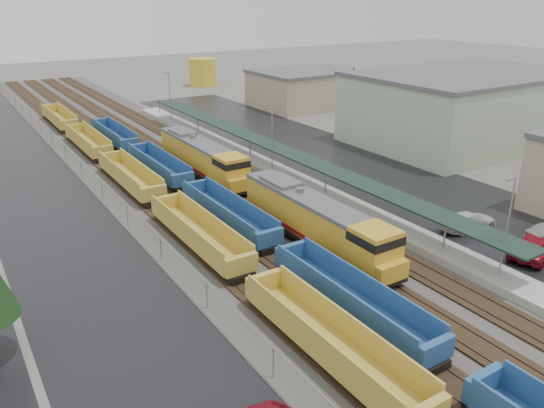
% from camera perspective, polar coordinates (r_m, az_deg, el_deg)
% --- Properties ---
extents(ballast_strip, '(20.00, 160.00, 0.08)m').
position_cam_1_polar(ballast_strip, '(66.02, -11.72, 4.30)').
color(ballast_strip, '#302D2B').
rests_on(ballast_strip, ground).
extents(trackbed, '(14.60, 160.00, 0.22)m').
position_cam_1_polar(trackbed, '(65.99, -11.73, 4.40)').
color(trackbed, black).
rests_on(trackbed, ground).
extents(west_parking_lot, '(10.00, 160.00, 0.02)m').
position_cam_1_polar(west_parking_lot, '(62.68, -24.55, 1.80)').
color(west_parking_lot, black).
rests_on(west_parking_lot, ground).
extents(east_commuter_lot, '(16.00, 100.00, 0.02)m').
position_cam_1_polar(east_commuter_lot, '(66.82, 6.92, 4.78)').
color(east_commuter_lot, black).
rests_on(east_commuter_lot, ground).
extents(station_platform, '(3.00, 80.00, 8.00)m').
position_cam_1_polar(station_platform, '(61.26, 0.01, 4.09)').
color(station_platform, '#9E9B93').
rests_on(station_platform, ground).
extents(chainlink_fence, '(0.08, 160.04, 2.02)m').
position_cam_1_polar(chainlink_fence, '(61.59, -19.53, 3.77)').
color(chainlink_fence, gray).
rests_on(chainlink_fence, ground).
extents(industrial_buildings, '(32.52, 75.30, 9.50)m').
position_cam_1_polar(industrial_buildings, '(76.24, 20.27, 8.99)').
color(industrial_buildings, tan).
rests_on(industrial_buildings, ground).
extents(distant_hills, '(301.00, 140.00, 25.20)m').
position_cam_1_polar(distant_hills, '(221.14, -15.38, 15.87)').
color(distant_hills, '#495744').
rests_on(distant_hills, ground).
extents(tree_east, '(4.40, 4.40, 10.00)m').
position_cam_1_polar(tree_east, '(77.00, 8.65, 11.87)').
color(tree_east, '#332316').
rests_on(tree_east, ground).
extents(locomotive_lead, '(2.83, 18.68, 4.23)m').
position_cam_1_polar(locomotive_lead, '(42.41, 4.92, -1.94)').
color(locomotive_lead, black).
rests_on(locomotive_lead, ground).
extents(locomotive_trail, '(2.83, 18.68, 4.23)m').
position_cam_1_polar(locomotive_trail, '(59.42, -7.41, 4.90)').
color(locomotive_trail, black).
rests_on(locomotive_trail, ground).
extents(well_string_yellow, '(2.60, 116.91, 2.30)m').
position_cam_1_polar(well_string_yellow, '(43.22, -7.88, -3.22)').
color(well_string_yellow, gold).
rests_on(well_string_yellow, ground).
extents(well_string_blue, '(2.52, 97.86, 2.23)m').
position_cam_1_polar(well_string_blue, '(40.36, 0.81, -4.92)').
color(well_string_blue, navy).
rests_on(well_string_blue, ground).
extents(storage_tank, '(5.98, 5.98, 5.98)m').
position_cam_1_polar(storage_tank, '(123.64, -7.48, 13.89)').
color(storage_tank, gold).
rests_on(storage_tank, ground).
extents(parked_car_east_b, '(3.90, 6.16, 1.59)m').
position_cam_1_polar(parked_car_east_b, '(46.33, 26.48, -4.17)').
color(parked_car_east_b, maroon).
rests_on(parked_car_east_b, ground).
extents(parked_car_east_c, '(2.72, 5.53, 1.55)m').
position_cam_1_polar(parked_car_east_c, '(49.28, 20.38, -1.73)').
color(parked_car_east_c, silver).
rests_on(parked_car_east_c, ground).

